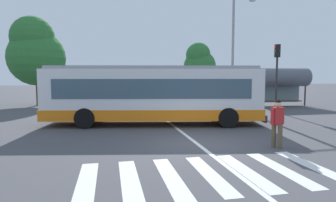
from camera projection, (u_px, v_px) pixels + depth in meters
ground_plane at (199, 144)px, 10.60m from camera, size 160.00×160.00×0.00m
city_transit_bus at (153, 94)px, 14.83m from camera, size 11.46×4.56×3.06m
pedestrian_crossing_street at (277, 121)px, 9.87m from camera, size 0.56×0.41×1.72m
parked_car_teal at (94, 96)px, 25.20m from camera, size 2.20×4.64×1.35m
parked_car_blue at (127, 96)px, 25.77m from camera, size 2.13×4.62×1.35m
parked_car_silver at (156, 95)px, 26.61m from camera, size 2.05×4.59×1.35m
parked_car_charcoal at (183, 95)px, 27.32m from camera, size 2.13×4.62×1.35m
traffic_light_far_corner at (277, 67)px, 19.75m from camera, size 0.33×0.32×4.77m
bus_stop_shelter at (283, 78)px, 23.77m from camera, size 4.50×1.54×3.25m
twin_arm_street_lamp at (233, 40)px, 22.95m from camera, size 3.84×0.32×9.03m
background_tree_left at (36, 52)px, 24.40m from camera, size 4.85×4.85×7.68m
background_tree_right at (199, 63)px, 29.46m from camera, size 3.40×3.40×6.07m
crosswalk_painted_stripes at (209, 174)px, 7.29m from camera, size 6.59×3.05×0.01m
lane_center_line at (183, 133)px, 12.53m from camera, size 0.16×24.00×0.01m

